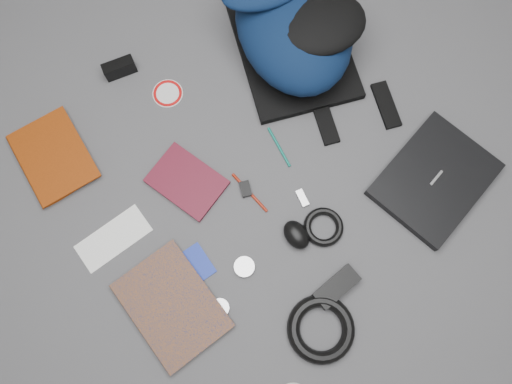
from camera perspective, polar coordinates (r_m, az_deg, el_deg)
ground at (r=1.38m, az=0.00°, el=-0.21°), size 4.00×4.00×0.00m
backpack at (r=1.48m, az=4.30°, el=18.51°), size 0.51×0.59×0.21m
laptop at (r=1.46m, az=19.72°, el=1.37°), size 0.35×0.29×0.03m
textbook_red at (r=1.53m, az=-24.98°, el=1.97°), size 0.21×0.26×0.03m
comic_book at (r=1.36m, az=-13.19°, el=-15.14°), size 0.21×0.29×0.02m
envelope at (r=1.41m, az=-15.98°, el=-5.12°), size 0.20×0.10×0.00m
dvd_case at (r=1.40m, az=-7.92°, el=1.19°), size 0.19×0.23×0.02m
compact_camera at (r=1.55m, az=-15.33°, el=13.49°), size 0.10×0.06×0.05m
sticker_disc at (r=1.51m, az=-10.06°, el=11.03°), size 0.11×0.11×0.00m
pen_teal at (r=1.42m, az=2.64°, el=5.17°), size 0.03×0.13×0.01m
pen_red at (r=1.38m, az=-0.73°, el=-0.06°), size 0.02×0.14×0.01m
id_badge at (r=1.36m, az=-6.70°, el=-8.07°), size 0.07×0.10×0.00m
usb_black at (r=1.38m, az=-6.48°, el=-1.38°), size 0.04×0.07×0.01m
usb_silver at (r=1.38m, az=5.31°, el=-0.69°), size 0.03×0.05×0.01m
key_fob at (r=1.38m, az=-1.20°, el=0.35°), size 0.04×0.05×0.01m
mouse at (r=1.34m, az=4.64°, el=-4.89°), size 0.07×0.09×0.04m
headphone_left at (r=1.34m, az=-4.14°, el=-13.07°), size 0.05×0.05×0.01m
headphone_right at (r=1.34m, az=-1.35°, el=-8.55°), size 0.06×0.06×0.01m
cable_coil at (r=1.37m, az=7.72°, el=-3.98°), size 0.14×0.14×0.02m
power_brick at (r=1.34m, az=9.18°, el=-10.67°), size 0.13×0.05×0.03m
power_cord_coil at (r=1.33m, az=7.43°, el=-15.27°), size 0.21×0.21×0.03m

